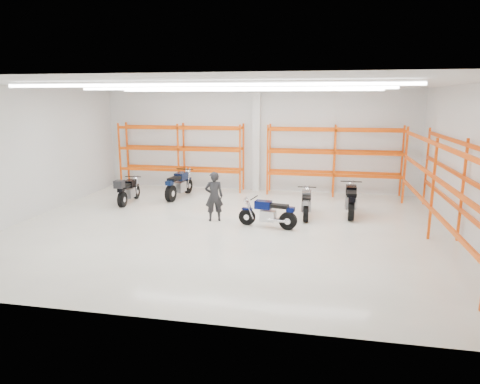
% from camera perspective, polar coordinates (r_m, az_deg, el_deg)
% --- Properties ---
extents(ground, '(14.00, 14.00, 0.00)m').
position_cam_1_polar(ground, '(13.89, -1.57, -4.73)').
color(ground, beige).
rests_on(ground, ground).
extents(room_shell, '(14.02, 12.02, 4.51)m').
position_cam_1_polar(room_shell, '(13.32, -1.63, 8.92)').
color(room_shell, silver).
rests_on(room_shell, ground).
extents(motorcycle_main, '(1.94, 0.72, 0.96)m').
position_cam_1_polar(motorcycle_main, '(13.78, 4.02, -2.96)').
color(motorcycle_main, black).
rests_on(motorcycle_main, ground).
extents(motorcycle_back_a, '(0.67, 2.10, 1.08)m').
position_cam_1_polar(motorcycle_back_a, '(17.41, -14.79, 0.13)').
color(motorcycle_back_a, black).
rests_on(motorcycle_back_a, ground).
extents(motorcycle_back_b, '(0.79, 2.32, 1.14)m').
position_cam_1_polar(motorcycle_back_b, '(18.01, -8.21, 0.87)').
color(motorcycle_back_b, black).
rests_on(motorcycle_back_b, ground).
extents(motorcycle_back_c, '(0.66, 1.99, 0.98)m').
position_cam_1_polar(motorcycle_back_c, '(15.14, 8.82, -1.63)').
color(motorcycle_back_c, black).
rests_on(motorcycle_back_c, ground).
extents(motorcycle_back_d, '(0.76, 2.29, 1.12)m').
position_cam_1_polar(motorcycle_back_d, '(15.68, 14.54, -1.15)').
color(motorcycle_back_d, black).
rests_on(motorcycle_back_d, ground).
extents(standing_man, '(0.72, 0.60, 1.70)m').
position_cam_1_polar(standing_man, '(14.44, -3.48, -0.59)').
color(standing_man, black).
rests_on(standing_man, ground).
extents(structural_column, '(0.32, 0.32, 4.50)m').
position_cam_1_polar(structural_column, '(19.08, 2.21, 6.85)').
color(structural_column, white).
rests_on(structural_column, ground).
extents(pallet_racking_back_left, '(5.67, 0.87, 3.00)m').
position_cam_1_polar(pallet_racking_back_left, '(19.61, -7.87, 5.53)').
color(pallet_racking_back_left, '#EC4913').
rests_on(pallet_racking_back_left, ground).
extents(pallet_racking_back_right, '(5.67, 0.87, 3.00)m').
position_cam_1_polar(pallet_racking_back_right, '(18.58, 12.49, 4.97)').
color(pallet_racking_back_right, '#EC4913').
rests_on(pallet_racking_back_right, ground).
extents(pallet_racking_side, '(0.87, 9.07, 3.00)m').
position_cam_1_polar(pallet_racking_side, '(13.63, 26.05, 1.52)').
color(pallet_racking_side, '#EC4913').
rests_on(pallet_racking_side, ground).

